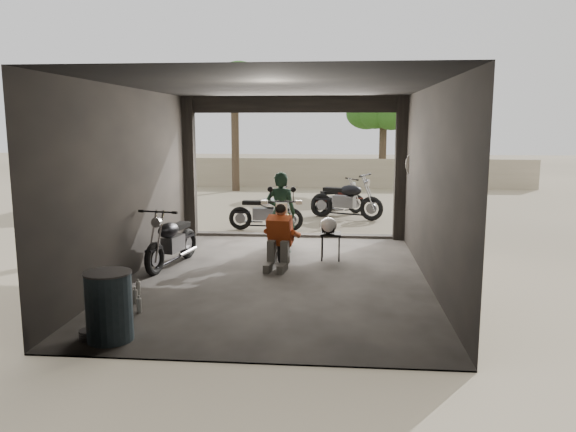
% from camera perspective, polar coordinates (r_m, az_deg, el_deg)
% --- Properties ---
extents(ground, '(80.00, 80.00, 0.00)m').
position_cam_1_polar(ground, '(9.62, -1.10, -6.29)').
color(ground, '#7A6D56').
rests_on(ground, ground).
extents(garage, '(7.00, 7.13, 3.20)m').
position_cam_1_polar(garage, '(9.90, -0.78, 1.71)').
color(garage, '#2D2B28').
rests_on(garage, ground).
extents(boundary_wall, '(18.00, 0.30, 1.20)m').
position_cam_1_polar(boundary_wall, '(23.32, 2.64, 4.41)').
color(boundary_wall, gray).
rests_on(boundary_wall, ground).
extents(tree_left, '(2.20, 2.20, 5.60)m').
position_cam_1_polar(tree_left, '(22.12, -5.46, 12.89)').
color(tree_left, '#382B1E').
rests_on(tree_left, ground).
extents(tree_right, '(2.20, 2.20, 5.00)m').
position_cam_1_polar(tree_right, '(23.30, 9.73, 11.56)').
color(tree_right, '#382B1E').
rests_on(tree_right, ground).
extents(main_bike, '(0.82, 1.81, 1.18)m').
position_cam_1_polar(main_bike, '(11.15, -0.50, -1.00)').
color(main_bike, beige).
rests_on(main_bike, ground).
extents(left_bike, '(0.97, 1.74, 1.11)m').
position_cam_1_polar(left_bike, '(10.45, -11.73, -2.09)').
color(left_bike, black).
rests_on(left_bike, ground).
extents(outside_bike_a, '(1.64, 0.75, 1.09)m').
position_cam_1_polar(outside_bike_a, '(13.73, -2.29, 0.75)').
color(outside_bike_a, black).
rests_on(outside_bike_a, ground).
extents(outside_bike_b, '(1.64, 1.31, 1.04)m').
position_cam_1_polar(outside_bike_b, '(16.26, 5.13, 1.96)').
color(outside_bike_b, '#3B110E').
rests_on(outside_bike_b, ground).
extents(outside_bike_c, '(2.01, 1.42, 1.26)m').
position_cam_1_polar(outside_bike_c, '(15.53, 5.93, 2.01)').
color(outside_bike_c, black).
rests_on(outside_bike_c, ground).
extents(rider, '(0.64, 0.46, 1.65)m').
position_cam_1_polar(rider, '(11.29, -0.74, 0.34)').
color(rider, black).
rests_on(rider, ground).
extents(mechanic, '(0.69, 0.86, 1.13)m').
position_cam_1_polar(mechanic, '(10.00, -0.99, -2.35)').
color(mechanic, '#A43C15').
rests_on(mechanic, ground).
extents(stool, '(0.39, 0.39, 0.54)m').
position_cam_1_polar(stool, '(10.75, 4.36, -2.13)').
color(stool, black).
rests_on(stool, ground).
extents(helmet, '(0.41, 0.42, 0.31)m').
position_cam_1_polar(helmet, '(10.66, 4.12, -0.96)').
color(helmet, silver).
rests_on(helmet, stool).
extents(oil_drum, '(0.61, 0.61, 0.85)m').
position_cam_1_polar(oil_drum, '(7.11, -17.71, -8.84)').
color(oil_drum, '#3B5363').
rests_on(oil_drum, ground).
extents(sign_post, '(0.70, 0.08, 2.10)m').
position_cam_1_polar(sign_post, '(12.26, 13.40, 3.47)').
color(sign_post, black).
rests_on(sign_post, ground).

